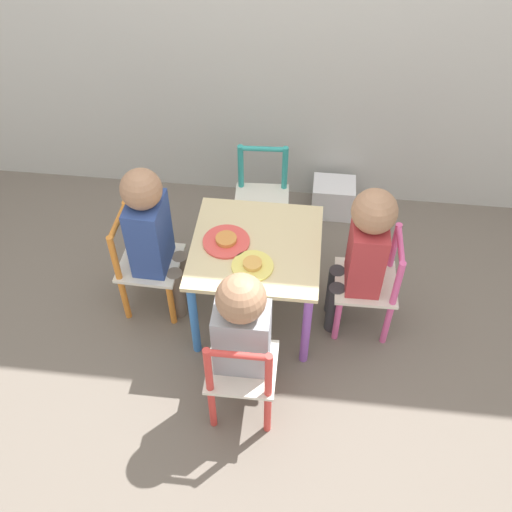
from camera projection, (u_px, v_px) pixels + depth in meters
The scene contains 12 objects.
ground_plane at pixel (256, 312), 2.76m from camera, with size 6.00×6.00×0.00m, color #6B6056.
kids_table at pixel (256, 257), 2.49m from camera, with size 0.53×0.53×0.44m.
chair_red at pixel (242, 374), 2.24m from camera, with size 0.26×0.26×0.51m.
chair_orange at pixel (145, 264), 2.62m from camera, with size 0.27×0.27×0.51m.
chair_pink at pixel (371, 285), 2.54m from camera, with size 0.26×0.26×0.51m.
chair_teal at pixel (262, 201), 2.91m from camera, with size 0.27×0.27×0.51m.
child_front at pixel (243, 330), 2.14m from camera, with size 0.20×0.22×0.73m.
child_left at pixel (152, 231), 2.46m from camera, with size 0.22×0.20×0.77m.
child_right at pixel (363, 249), 2.39m from camera, with size 0.22×0.20×0.76m.
plate_front at pixel (253, 265), 2.34m from camera, with size 0.17×0.17×0.03m.
plate_left at pixel (226, 241), 2.44m from camera, with size 0.19×0.19×0.03m.
storage_bin at pixel (333, 198), 3.16m from camera, with size 0.22×0.17×0.19m.
Camera 1 is at (0.19, -1.69, 2.18)m, focal length 42.00 mm.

